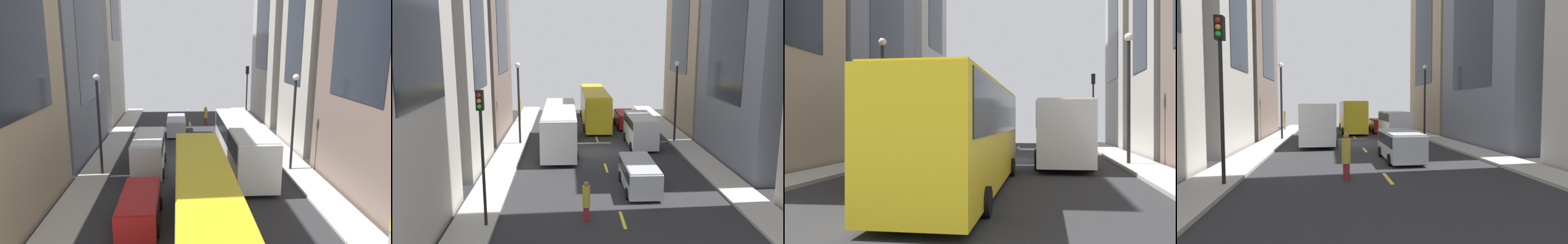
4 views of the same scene
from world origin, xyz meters
TOP-DOWN VIEW (x-y plane):
  - ground_plane at (0.00, 0.00)m, footprint 40.48×40.48m
  - sidewalk_west at (-7.19, 0.00)m, footprint 2.11×44.00m
  - sidewalk_east at (7.19, 0.00)m, footprint 2.11×44.00m
  - lane_stripe_1 at (0.00, -12.60)m, footprint 0.16×2.00m
  - lane_stripe_2 at (0.00, -4.20)m, footprint 0.16×2.00m
  - lane_stripe_3 at (0.00, 4.20)m, footprint 0.16×2.00m
  - lane_stripe_4 at (0.00, 12.60)m, footprint 0.16×2.00m
  - lane_stripe_5 at (0.00, 21.00)m, footprint 0.16×2.00m
  - building_west_2 at (-12.55, 7.01)m, footprint 8.29×10.62m
  - building_east_1 at (11.65, -2.76)m, footprint 6.47×11.64m
  - building_east_2 at (13.42, 9.24)m, footprint 10.06×11.13m
  - city_bus_white at (-3.27, 1.52)m, footprint 2.80×11.53m
  - streetcar_yellow at (0.27, 11.49)m, footprint 2.70×12.76m
  - delivery_van_white at (3.46, 1.97)m, footprint 2.25×5.56m
  - car_silver_0 at (1.55, -8.36)m, footprint 2.01×4.73m
  - car_red_1 at (3.34, 9.45)m, footprint 2.08×4.65m
  - pedestrian_crossing_near at (-1.79, -12.53)m, footprint 0.38×0.38m
  - pedestrian_waiting_curb at (-7.73, 12.69)m, footprint 0.30×0.30m
  - traffic_light_near_corner at (-6.54, -13.11)m, footprint 0.32×0.44m
  - streetlamp_near at (6.64, 2.90)m, footprint 0.44×0.44m
  - streetlamp_far at (-6.64, 2.67)m, footprint 0.44×0.44m

SIDE VIEW (x-z plane):
  - ground_plane at x=0.00m, z-range 0.00..0.00m
  - lane_stripe_1 at x=0.00m, z-range 0.00..0.01m
  - lane_stripe_2 at x=0.00m, z-range 0.00..0.01m
  - lane_stripe_3 at x=0.00m, z-range 0.00..0.01m
  - lane_stripe_4 at x=0.00m, z-range 0.00..0.01m
  - lane_stripe_5 at x=0.00m, z-range 0.00..0.01m
  - sidewalk_west at x=-7.19m, z-range 0.00..0.15m
  - sidewalk_east at x=7.19m, z-range 0.00..0.15m
  - car_red_1 at x=3.34m, z-range 0.14..1.69m
  - car_silver_0 at x=1.55m, z-range 0.15..1.83m
  - pedestrian_crossing_near at x=-1.79m, z-range 0.05..2.06m
  - pedestrian_waiting_curb at x=-7.73m, z-range 0.25..2.59m
  - delivery_van_white at x=3.46m, z-range 0.22..2.80m
  - city_bus_white at x=-3.27m, z-range 0.33..3.69m
  - streetcar_yellow at x=0.27m, z-range 0.33..3.92m
  - streetlamp_far at x=-6.64m, z-range 0.93..7.70m
  - streetlamp_near at x=6.64m, z-range 0.94..7.78m
  - traffic_light_near_corner at x=-6.54m, z-range 1.36..7.73m
  - building_east_1 at x=11.65m, z-range 0.00..19.85m
  - building_east_2 at x=13.42m, z-range 0.00..24.80m
  - building_west_2 at x=-12.55m, z-range 0.00..25.88m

